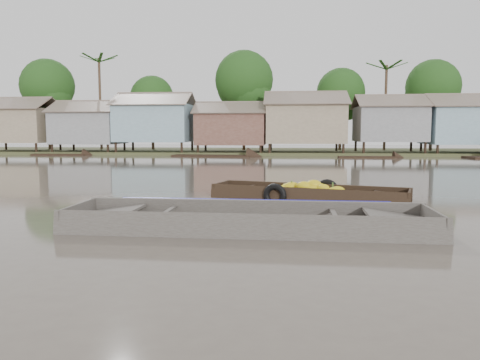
{
  "coord_description": "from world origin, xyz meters",
  "views": [
    {
      "loc": [
        0.48,
        -10.86,
        2.03
      ],
      "look_at": [
        -0.54,
        0.78,
        0.8
      ],
      "focal_mm": 35.0,
      "sensor_mm": 36.0,
      "label": 1
    }
  ],
  "objects": [
    {
      "name": "riverbank",
      "position": [
        3.03,
        31.86,
        3.07
      ],
      "size": [
        120.0,
        12.47,
        10.22
      ],
      "color": "#384723",
      "rests_on": "ground"
    },
    {
      "name": "distant_boats",
      "position": [
        13.78,
        24.59,
        0.21
      ],
      "size": [
        45.48,
        16.1,
        1.38
      ],
      "color": "black",
      "rests_on": "ground"
    },
    {
      "name": "banana_boat",
      "position": [
        1.24,
        3.06,
        0.16
      ],
      "size": [
        5.94,
        3.0,
        0.82
      ],
      "rotation": [
        0.0,
        0.0,
        -0.29
      ],
      "color": "black",
      "rests_on": "ground"
    },
    {
      "name": "ground",
      "position": [
        0.0,
        0.0,
        0.0
      ],
      "size": [
        120.0,
        120.0,
        0.0
      ],
      "primitive_type": "plane",
      "color": "brown",
      "rests_on": "ground"
    },
    {
      "name": "viewer_boat",
      "position": [
        -0.16,
        -1.31,
        0.06
      ],
      "size": [
        7.59,
        2.16,
        0.61
      ],
      "rotation": [
        0.0,
        0.0,
        -0.02
      ],
      "color": "#3D3833",
      "rests_on": "ground"
    }
  ]
}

